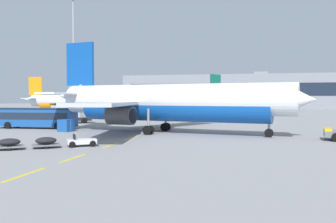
# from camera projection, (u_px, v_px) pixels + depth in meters

# --- Properties ---
(ground) EXTENTS (400.00, 400.00, 0.00)m
(ground) POSITION_uv_depth(u_px,v_px,m) (306.00, 125.00, 59.84)
(ground) COLOR gray
(apron_paint_markings) EXTENTS (8.00, 94.71, 0.01)m
(apron_paint_markings) POSITION_uv_depth(u_px,v_px,m) (174.00, 124.00, 61.82)
(apron_paint_markings) COLOR yellow
(apron_paint_markings) RESTS_ON ground
(airliner_foreground) EXTENTS (34.69, 34.03, 12.20)m
(airliner_foreground) POSITION_uv_depth(u_px,v_px,m) (168.00, 102.00, 45.34)
(airliner_foreground) COLOR white
(airliner_foreground) RESTS_ON ground
(airliner_mid_left) EXTENTS (25.39, 27.36, 10.60)m
(airliner_mid_left) POSITION_uv_depth(u_px,v_px,m) (243.00, 102.00, 101.16)
(airliner_mid_left) COLOR white
(airliner_mid_left) RESTS_ON ground
(airliner_far_center) EXTENTS (29.81, 29.19, 10.49)m
(airliner_far_center) POSITION_uv_depth(u_px,v_px,m) (75.00, 102.00, 103.29)
(airliner_far_center) COLOR silver
(airliner_far_center) RESTS_ON ground
(apron_shuttle_bus) EXTENTS (12.17, 3.56, 3.00)m
(apron_shuttle_bus) POSITION_uv_depth(u_px,v_px,m) (36.00, 116.00, 52.61)
(apron_shuttle_bus) COLOR #194C99
(apron_shuttle_bus) RESTS_ON ground
(fuel_service_truck) EXTENTS (7.23, 5.69, 3.14)m
(fuel_service_truck) POSITION_uv_depth(u_px,v_px,m) (70.00, 114.00, 63.12)
(fuel_service_truck) COLOR black
(fuel_service_truck) RESTS_ON ground
(baggage_train) EXTENTS (7.93, 6.04, 1.14)m
(baggage_train) POSITION_uv_depth(u_px,v_px,m) (46.00, 142.00, 31.91)
(baggage_train) COLOR silver
(baggage_train) RESTS_ON ground
(uld_cargo_container) EXTENTS (1.87, 1.84, 1.60)m
(uld_cargo_container) POSITION_uv_depth(u_px,v_px,m) (66.00, 126.00, 47.54)
(uld_cargo_container) COLOR #194C9E
(uld_cargo_container) RESTS_ON ground
(apron_light_mast_near) EXTENTS (1.80, 1.80, 29.62)m
(apron_light_mast_near) POSITION_uv_depth(u_px,v_px,m) (73.00, 44.00, 89.55)
(apron_light_mast_near) COLOR slate
(apron_light_mast_near) RESTS_ON ground
(terminal_satellite) EXTENTS (92.65, 27.50, 16.11)m
(terminal_satellite) POSITION_uv_depth(u_px,v_px,m) (229.00, 92.00, 163.95)
(terminal_satellite) COLOR gray
(terminal_satellite) RESTS_ON ground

